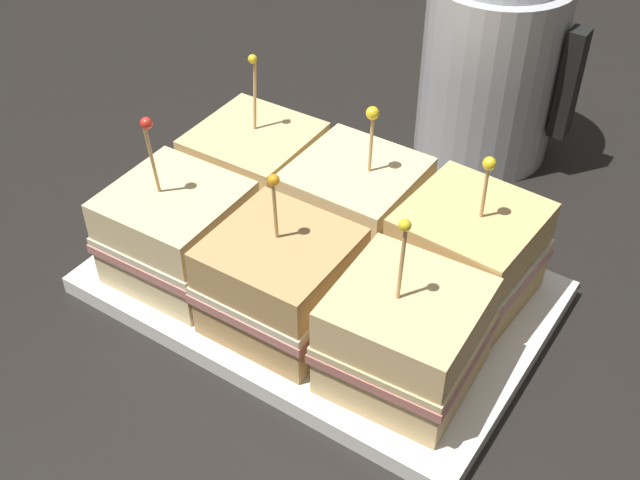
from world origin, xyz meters
TOP-DOWN VIEW (x-y plane):
  - ground_plane at (0.00, 0.00)m, footprint 6.00×6.00m
  - serving_platter at (0.00, 0.00)m, footprint 0.42×0.27m
  - sandwich_front_left at (-0.12, -0.06)m, footprint 0.12×0.12m
  - sandwich_front_center at (0.00, -0.06)m, footprint 0.12×0.12m
  - sandwich_front_right at (0.12, -0.06)m, footprint 0.12×0.12m
  - sandwich_back_left at (-0.12, 0.06)m, footprint 0.12×0.12m
  - sandwich_back_center at (0.00, 0.06)m, footprint 0.12×0.12m
  - sandwich_back_right at (0.12, 0.06)m, footprint 0.12×0.12m
  - kettle_steel at (0.02, 0.32)m, footprint 0.18×0.16m

SIDE VIEW (x-z plane):
  - ground_plane at x=0.00m, z-range 0.00..0.00m
  - serving_platter at x=0.00m, z-range 0.00..0.02m
  - sandwich_back_left at x=-0.12m, z-range -0.02..0.15m
  - sandwich_front_center at x=0.00m, z-range -0.01..0.14m
  - sandwich_front_right at x=0.12m, z-range -0.02..0.15m
  - sandwich_front_left at x=-0.12m, z-range -0.02..0.15m
  - sandwich_back_right at x=0.12m, z-range -0.01..0.14m
  - sandwich_back_center at x=0.00m, z-range -0.02..0.15m
  - kettle_steel at x=0.02m, z-range -0.01..0.23m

